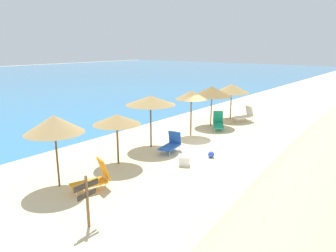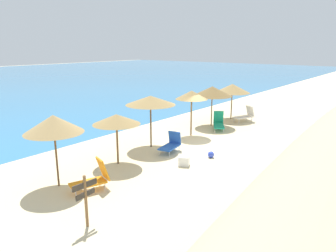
% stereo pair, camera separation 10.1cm
% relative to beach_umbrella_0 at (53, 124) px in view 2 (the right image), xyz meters
% --- Properties ---
extents(ground_plane, '(160.00, 160.00, 0.00)m').
position_rel_beach_umbrella_0_xyz_m(ground_plane, '(8.18, -1.54, -2.47)').
color(ground_plane, beige).
extents(beach_umbrella_0, '(2.20, 2.20, 2.82)m').
position_rel_beach_umbrella_0_xyz_m(beach_umbrella_0, '(0.00, 0.00, 0.00)').
color(beach_umbrella_0, brown).
rests_on(beach_umbrella_0, ground_plane).
extents(beach_umbrella_1, '(2.15, 2.15, 2.33)m').
position_rel_beach_umbrella_0_xyz_m(beach_umbrella_1, '(3.10, -0.03, -0.38)').
color(beach_umbrella_1, brown).
rests_on(beach_umbrella_1, ground_plane).
extents(beach_umbrella_2, '(2.62, 2.62, 2.77)m').
position_rel_beach_umbrella_0_xyz_m(beach_umbrella_2, '(5.98, 0.47, 0.05)').
color(beach_umbrella_2, brown).
rests_on(beach_umbrella_2, ground_plane).
extents(beach_umbrella_3, '(1.91, 1.91, 2.73)m').
position_rel_beach_umbrella_0_xyz_m(beach_umbrella_3, '(9.19, 0.06, -0.01)').
color(beach_umbrella_3, brown).
rests_on(beach_umbrella_3, ground_plane).
extents(beach_umbrella_4, '(2.64, 2.64, 2.69)m').
position_rel_beach_umbrella_0_xyz_m(beach_umbrella_4, '(12.05, 0.34, -0.12)').
color(beach_umbrella_4, brown).
rests_on(beach_umbrella_4, ground_plane).
extents(beach_umbrella_5, '(2.59, 2.59, 2.60)m').
position_rel_beach_umbrella_0_xyz_m(beach_umbrella_5, '(14.83, 0.28, -0.20)').
color(beach_umbrella_5, brown).
rests_on(beach_umbrella_5, ground_plane).
extents(lounge_chair_0, '(1.63, 1.16, 1.11)m').
position_rel_beach_umbrella_0_xyz_m(lounge_chair_0, '(14.54, -0.97, -1.99)').
color(lounge_chair_0, white).
rests_on(lounge_chair_0, ground_plane).
extents(lounge_chair_1, '(1.55, 1.07, 1.20)m').
position_rel_beach_umbrella_0_xyz_m(lounge_chair_1, '(0.61, -1.37, -1.99)').
color(lounge_chair_1, orange).
rests_on(lounge_chair_1, ground_plane).
extents(lounge_chair_2, '(1.43, 0.90, 0.99)m').
position_rel_beach_umbrella_0_xyz_m(lounge_chair_2, '(5.97, -0.90, -2.06)').
color(lounge_chair_2, blue).
rests_on(lounge_chair_2, ground_plane).
extents(lounge_chair_3, '(1.71, 1.41, 1.12)m').
position_rel_beach_umbrella_0_xyz_m(lounge_chair_3, '(11.55, -0.52, -2.06)').
color(lounge_chair_3, '#199972').
rests_on(lounge_chair_3, ground_plane).
extents(wooden_signpost, '(0.84, 0.10, 1.63)m').
position_rel_beach_umbrella_0_xyz_m(wooden_signpost, '(-1.14, -3.20, -1.49)').
color(wooden_signpost, brown).
rests_on(wooden_signpost, ground_plane).
extents(beach_ball, '(0.31, 0.31, 0.31)m').
position_rel_beach_umbrella_0_xyz_m(beach_ball, '(6.46, -2.97, -2.32)').
color(beach_ball, blue).
rests_on(beach_ball, ground_plane).
extents(cooler_box, '(0.55, 0.59, 0.43)m').
position_rel_beach_umbrella_0_xyz_m(cooler_box, '(4.78, -2.55, -2.26)').
color(cooler_box, white).
rests_on(cooler_box, ground_plane).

